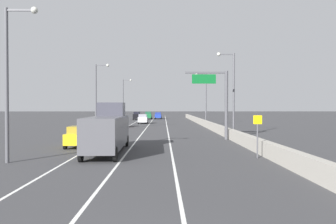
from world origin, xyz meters
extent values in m
plane|color=#38383A|center=(0.00, 64.00, 0.00)|extent=(320.00, 320.00, 0.00)
cube|color=silver|center=(-5.50, 55.00, 0.00)|extent=(0.16, 130.00, 0.00)
cube|color=silver|center=(-2.00, 55.00, 0.00)|extent=(0.16, 130.00, 0.00)
cube|color=silver|center=(1.50, 55.00, 0.00)|extent=(0.16, 130.00, 0.00)
cube|color=#9E998E|center=(8.34, 40.00, 0.55)|extent=(0.60, 120.00, 1.10)
cylinder|color=#47474C|center=(7.74, 29.33, 3.75)|extent=(0.36, 0.36, 7.50)
cube|color=#47474C|center=(5.49, 29.33, 7.30)|extent=(4.50, 0.20, 0.20)
cube|color=#0C5923|center=(5.26, 29.21, 6.60)|extent=(2.60, 0.10, 1.00)
cylinder|color=#4C4C51|center=(7.44, 16.33, 1.20)|extent=(0.10, 0.10, 2.40)
cube|color=yellow|center=(7.44, 16.29, 2.70)|extent=(0.60, 0.04, 0.60)
cylinder|color=#4C4C51|center=(9.19, 32.40, 4.96)|extent=(0.24, 0.24, 9.92)
cube|color=#4C4C51|center=(8.29, 32.40, 9.77)|extent=(1.80, 0.12, 0.12)
sphere|color=beige|center=(7.39, 32.40, 9.77)|extent=(0.44, 0.44, 0.44)
cylinder|color=#4C4C51|center=(8.97, 56.13, 4.96)|extent=(0.24, 0.24, 9.92)
cube|color=#4C4C51|center=(8.07, 56.13, 9.77)|extent=(1.80, 0.12, 0.12)
sphere|color=beige|center=(7.17, 56.13, 9.77)|extent=(0.44, 0.44, 0.44)
cylinder|color=#4C4C51|center=(-9.18, 14.66, 4.96)|extent=(0.24, 0.24, 9.92)
cube|color=#4C4C51|center=(-8.28, 14.66, 9.77)|extent=(1.80, 0.12, 0.12)
sphere|color=beige|center=(-7.38, 14.66, 9.77)|extent=(0.44, 0.44, 0.44)
cylinder|color=#4C4C51|center=(-9.29, 43.14, 4.96)|extent=(0.24, 0.24, 9.92)
cube|color=#4C4C51|center=(-8.39, 43.14, 9.77)|extent=(1.80, 0.12, 0.12)
sphere|color=beige|center=(-7.49, 43.14, 9.77)|extent=(0.44, 0.44, 0.44)
cylinder|color=#4C4C51|center=(-8.66, 71.63, 4.96)|extent=(0.24, 0.24, 9.92)
cube|color=#4C4C51|center=(-7.76, 71.63, 9.77)|extent=(1.80, 0.12, 0.12)
sphere|color=beige|center=(-6.86, 71.63, 9.77)|extent=(0.44, 0.44, 0.44)
cube|color=black|center=(-6.22, 82.51, 0.94)|extent=(1.92, 4.86, 1.21)
cube|color=black|center=(-6.23, 82.03, 1.85)|extent=(1.62, 2.21, 0.60)
cylinder|color=black|center=(-6.95, 84.48, 0.34)|extent=(0.24, 0.69, 0.68)
cylinder|color=black|center=(-5.35, 84.43, 0.34)|extent=(0.24, 0.69, 0.68)
cylinder|color=black|center=(-7.08, 80.59, 0.34)|extent=(0.24, 0.69, 0.68)
cylinder|color=black|center=(-5.48, 80.53, 0.34)|extent=(0.24, 0.69, 0.68)
cube|color=#B7B7BC|center=(-3.44, 62.49, 0.86)|extent=(1.93, 4.21, 1.04)
cube|color=gray|center=(-3.44, 62.07, 1.68)|extent=(1.66, 1.91, 0.60)
cylinder|color=black|center=(-4.32, 64.11, 0.34)|extent=(0.23, 0.68, 0.68)
cylinder|color=black|center=(-2.63, 64.14, 0.34)|extent=(0.23, 0.68, 0.68)
cylinder|color=black|center=(-4.26, 60.84, 0.34)|extent=(0.23, 0.68, 0.68)
cylinder|color=black|center=(-2.57, 60.87, 0.34)|extent=(0.23, 0.68, 0.68)
cube|color=#1E389E|center=(-0.62, 88.58, 0.81)|extent=(1.94, 4.77, 0.94)
cube|color=navy|center=(-0.63, 88.11, 1.58)|extent=(1.64, 2.17, 0.60)
cylinder|color=black|center=(-1.36, 90.51, 0.34)|extent=(0.24, 0.69, 0.68)
cylinder|color=black|center=(0.26, 90.45, 0.34)|extent=(0.24, 0.69, 0.68)
cylinder|color=black|center=(-1.49, 86.70, 0.34)|extent=(0.24, 0.69, 0.68)
cylinder|color=black|center=(0.13, 86.64, 0.34)|extent=(0.24, 0.69, 0.68)
cube|color=red|center=(-6.78, 51.05, 0.90)|extent=(1.91, 4.23, 1.11)
cube|color=maroon|center=(-6.79, 50.63, 1.75)|extent=(1.66, 1.91, 0.60)
cylinder|color=black|center=(-7.62, 52.71, 0.34)|extent=(0.23, 0.68, 0.68)
cylinder|color=black|center=(-5.91, 52.70, 0.34)|extent=(0.23, 0.68, 0.68)
cylinder|color=black|center=(-7.65, 49.41, 0.34)|extent=(0.23, 0.68, 0.68)
cylinder|color=black|center=(-5.94, 49.39, 0.34)|extent=(0.23, 0.68, 0.68)
cube|color=gold|center=(-6.66, 23.03, 0.81)|extent=(1.76, 4.21, 0.94)
cube|color=olive|center=(-6.66, 22.61, 1.58)|extent=(1.54, 1.90, 0.60)
cylinder|color=black|center=(-7.45, 24.68, 0.34)|extent=(0.22, 0.68, 0.68)
cylinder|color=black|center=(-5.86, 24.68, 0.34)|extent=(0.22, 0.68, 0.68)
cylinder|color=black|center=(-7.46, 21.37, 0.34)|extent=(0.22, 0.68, 0.68)
cylinder|color=black|center=(-5.87, 21.37, 0.34)|extent=(0.22, 0.68, 0.68)
cube|color=#196033|center=(-3.38, 86.93, 0.93)|extent=(1.79, 4.65, 1.18)
cube|color=#1C4633|center=(-3.38, 86.46, 1.82)|extent=(1.57, 2.10, 0.60)
cylinder|color=black|center=(-4.17, 88.81, 0.34)|extent=(0.22, 0.68, 0.68)
cylinder|color=black|center=(-2.56, 88.80, 0.34)|extent=(0.22, 0.68, 0.68)
cylinder|color=black|center=(-4.19, 85.06, 0.34)|extent=(0.22, 0.68, 0.68)
cylinder|color=black|center=(-2.59, 85.05, 0.34)|extent=(0.22, 0.68, 0.68)
cube|color=#4C4C51|center=(-3.49, 19.12, 1.67)|extent=(2.57, 9.82, 2.35)
cube|color=#3A3A45|center=(-3.53, 21.27, 3.40)|extent=(2.15, 2.19, 1.10)
cylinder|color=black|center=(-4.68, 23.29, 0.50)|extent=(0.24, 1.00, 1.00)
cylinder|color=black|center=(-2.44, 23.33, 0.50)|extent=(0.24, 1.00, 1.00)
cylinder|color=black|center=(-4.54, 14.91, 0.50)|extent=(0.24, 1.00, 1.00)
cylinder|color=black|center=(-2.30, 14.95, 0.50)|extent=(0.24, 1.00, 1.00)
camera|label=1|loc=(0.85, -6.67, 3.65)|focal=35.40mm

